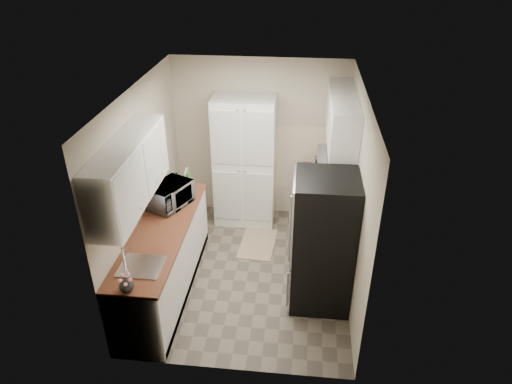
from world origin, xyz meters
TOP-DOWN VIEW (x-y plane):
  - ground at (0.00, 0.00)m, footprint 3.20×3.20m
  - room_shell at (-0.02, -0.01)m, footprint 2.64×3.24m
  - pantry_cabinet at (-0.20, 1.32)m, footprint 0.90×0.55m
  - base_cabinet_left at (-0.99, -0.43)m, footprint 0.60×2.30m
  - countertop_left at (-0.99, -0.43)m, footprint 0.63×2.33m
  - base_cabinet_right at (0.99, 1.19)m, footprint 0.60×0.80m
  - countertop_right at (0.99, 1.19)m, footprint 0.63×0.83m
  - electric_range at (0.97, 0.39)m, footprint 0.71×0.78m
  - refrigerator at (0.94, -0.41)m, footprint 0.70×0.72m
  - microwave at (-1.01, 0.11)m, footprint 0.58×0.66m
  - wine_bottle at (-0.99, 0.39)m, footprint 0.08×0.08m
  - flower_vase at (-1.01, -1.52)m, footprint 0.17×0.17m
  - cutting_board at (-0.86, 0.58)m, footprint 0.06×0.23m
  - toaster_oven at (0.96, 1.15)m, footprint 0.42×0.47m
  - fruit_basket at (0.95, 1.13)m, footprint 0.30×0.30m
  - kitchen_mat at (0.07, 0.64)m, footprint 0.55×0.82m

SIDE VIEW (x-z plane):
  - ground at x=0.00m, z-range 0.00..0.00m
  - kitchen_mat at x=0.07m, z-range 0.00..0.01m
  - base_cabinet_left at x=-0.99m, z-range 0.00..0.88m
  - base_cabinet_right at x=0.99m, z-range 0.00..0.88m
  - electric_range at x=0.97m, z-range -0.09..1.04m
  - refrigerator at x=0.94m, z-range 0.00..1.70m
  - countertop_left at x=-0.99m, z-range 0.88..0.92m
  - countertop_right at x=0.99m, z-range 0.88..0.92m
  - flower_vase at x=-1.01m, z-range 0.92..1.07m
  - pantry_cabinet at x=-0.20m, z-range 0.00..2.00m
  - toaster_oven at x=0.96m, z-range 0.92..1.15m
  - cutting_board at x=-0.86m, z-range 0.92..1.20m
  - wine_bottle at x=-0.99m, z-range 0.92..1.22m
  - microwave at x=-1.01m, z-range 0.92..1.23m
  - fruit_basket at x=0.95m, z-range 1.15..1.24m
  - room_shell at x=-0.02m, z-range 0.37..2.89m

